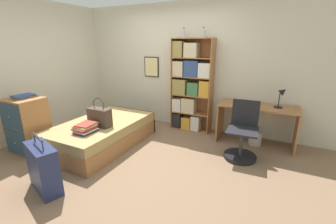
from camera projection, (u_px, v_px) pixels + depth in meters
name	position (u px, v px, depth m)	size (l,w,h in m)	color
ground_plane	(135.00, 152.00, 3.87)	(14.00, 14.00, 0.00)	#84664C
wall_back	(175.00, 67.00, 4.89)	(10.00, 0.09, 2.60)	beige
wall_left	(38.00, 69.00, 4.42)	(0.06, 10.00, 2.60)	beige
bed	(103.00, 133.00, 4.11)	(1.13, 1.90, 0.45)	#A36B3D
handbag	(100.00, 117.00, 3.78)	(0.40, 0.18, 0.50)	#47382D
book_stack_on_bed	(85.00, 128.00, 3.55)	(0.32, 0.37, 0.14)	#334C84
suitcase	(43.00, 168.00, 2.81)	(0.63, 0.41, 0.74)	navy
dresser	(28.00, 125.00, 3.81)	(0.57, 0.51, 0.93)	#A36B3D
magazine_pile_on_dresser	(23.00, 96.00, 3.70)	(0.26, 0.34, 0.06)	beige
bookcase	(190.00, 87.00, 4.64)	(0.84, 0.30, 1.89)	#A36B3D
bottle_green	(184.00, 34.00, 4.40)	(0.07, 0.07, 0.18)	#B7BCC1
bottle_brown	(203.00, 34.00, 4.22)	(0.07, 0.07, 0.19)	#B7BCC1
desk	(257.00, 117.00, 4.07)	(1.35, 0.57, 0.73)	#A36B3D
desk_lamp	(282.00, 94.00, 3.81)	(0.19, 0.14, 0.37)	black
desk_chair	(242.00, 140.00, 3.63)	(0.51, 0.51, 0.93)	black
waste_bin	(255.00, 138.00, 4.13)	(0.23, 0.23, 0.25)	#B7B2A8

